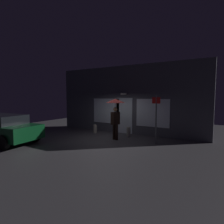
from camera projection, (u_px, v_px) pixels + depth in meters
name	position (u px, v px, depth m)	size (l,w,h in m)	color
ground_plane	(105.00, 140.00, 9.90)	(18.00, 18.00, 0.00)	#423F44
building_facade	(126.00, 100.00, 11.73)	(9.80, 0.48, 4.17)	#4C4C56
person_with_umbrella	(115.00, 109.00, 9.87)	(1.00, 1.00, 2.17)	black
parked_car	(1.00, 128.00, 9.44)	(4.33, 2.24, 1.38)	#0C3F1E
street_sign_post	(156.00, 116.00, 9.02)	(0.40, 0.07, 2.36)	#595B60
sidewalk_bollard	(129.00, 132.00, 10.70)	(0.23, 0.23, 0.55)	#9E998E
sidewalk_bollard_2	(95.00, 129.00, 11.78)	(0.22, 0.22, 0.52)	#B2A899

